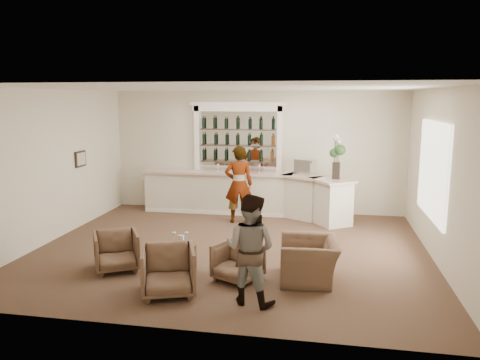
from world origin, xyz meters
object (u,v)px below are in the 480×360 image
espresso_machine (305,167)px  armchair_left (116,251)px  cocktail_table (181,258)px  bar_counter (247,193)px  armchair_far (309,260)px  armchair_center (168,271)px  flower_vase (337,154)px  sommelier (239,184)px  armchair_right (238,262)px  guest (250,249)px

espresso_machine → armchair_left: bearing=-102.7°
cocktail_table → bar_counter: bearing=83.6°
bar_counter → cocktail_table: (-0.49, -4.37, -0.32)m
armchair_left → armchair_far: (3.47, 0.15, 0.00)m
bar_counter → espresso_machine: (1.53, 0.00, 0.77)m
armchair_center → flower_vase: (2.67, 4.85, 1.36)m
espresso_machine → armchair_center: bearing=-87.1°
sommelier → armchair_left: 4.07m
espresso_machine → flower_vase: flower_vase is taller
sommelier → flower_vase: 2.52m
cocktail_table → armchair_right: 1.13m
cocktail_table → armchair_left: (-1.16, -0.16, 0.11)m
cocktail_table → armchair_left: armchair_left is taller
flower_vase → bar_counter: bearing=166.8°
bar_counter → sommelier: size_ratio=2.94×
guest → armchair_right: size_ratio=2.36×
armchair_center → armchair_left: bearing=126.4°
armchair_far → guest: bearing=-43.0°
espresso_machine → cocktail_table: bearing=-92.5°
armchair_far → espresso_machine: 4.50m
flower_vase → armchair_left: bearing=-134.7°
espresso_machine → flower_vase: 1.03m
armchair_center → armchair_right: (0.98, 0.77, -0.06)m
cocktail_table → sommelier: bearing=83.3°
sommelier → armchair_left: size_ratio=2.49×
bar_counter → guest: 5.55m
bar_counter → flower_vase: bearing=-13.2°
bar_counter → sommelier: (-0.08, -0.84, 0.40)m
guest → armchair_center: bearing=13.4°
bar_counter → armchair_far: size_ratio=5.18×
sommelier → armchair_right: (0.69, -3.78, -0.65)m
armchair_center → espresso_machine: espresso_machine is taller
guest → espresso_machine: size_ratio=3.74×
sommelier → armchair_right: 3.90m
bar_counter → armchair_center: bearing=-93.9°
sommelier → armchair_far: sommelier is taller
bar_counter → armchair_far: bar_counter is taller
armchair_center → armchair_right: armchair_center is taller
cocktail_table → armchair_right: (1.10, -0.25, 0.08)m
armchair_right → guest: bearing=-41.1°
sommelier → flower_vase: size_ratio=1.79×
armchair_left → espresso_machine: size_ratio=1.72×
guest → espresso_machine: 5.51m
sommelier → armchair_center: 4.60m
armchair_left → espresso_machine: 5.63m
armchair_center → armchair_right: bearing=18.3°
cocktail_table → armchair_right: size_ratio=0.82×
armchair_left → bar_counter: bearing=40.0°
bar_counter → flower_vase: 2.64m
bar_counter → armchair_center: 5.41m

